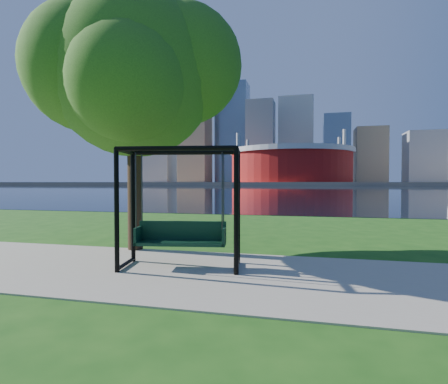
% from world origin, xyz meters
% --- Properties ---
extents(ground, '(900.00, 900.00, 0.00)m').
position_xyz_m(ground, '(0.00, 0.00, 0.00)').
color(ground, '#1E5114').
rests_on(ground, ground).
extents(path, '(120.00, 4.00, 0.03)m').
position_xyz_m(path, '(0.00, -0.50, 0.01)').
color(path, '#9E937F').
rests_on(path, ground).
extents(river, '(900.00, 180.00, 0.02)m').
position_xyz_m(river, '(0.00, 102.00, 0.01)').
color(river, black).
rests_on(river, ground).
extents(far_bank, '(900.00, 228.00, 2.00)m').
position_xyz_m(far_bank, '(0.00, 306.00, 1.00)').
color(far_bank, '#937F60').
rests_on(far_bank, ground).
extents(stadium, '(83.00, 83.00, 32.00)m').
position_xyz_m(stadium, '(-10.00, 235.00, 14.23)').
color(stadium, maroon).
rests_on(stadium, far_bank).
extents(skyline, '(392.00, 66.00, 96.50)m').
position_xyz_m(skyline, '(-4.27, 319.39, 35.89)').
color(skyline, gray).
rests_on(skyline, far_bank).
extents(swing, '(2.62, 1.46, 2.54)m').
position_xyz_m(swing, '(-0.60, -0.17, 1.23)').
color(swing, black).
rests_on(swing, ground).
extents(park_tree, '(5.56, 5.02, 6.90)m').
position_xyz_m(park_tree, '(-2.56, 1.47, 4.80)').
color(park_tree, black).
rests_on(park_tree, ground).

